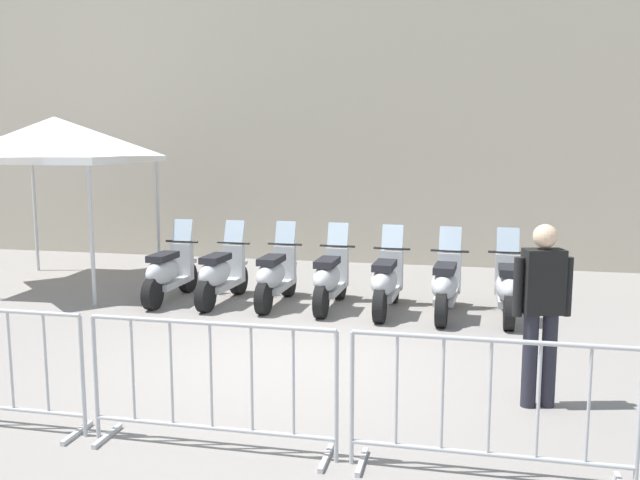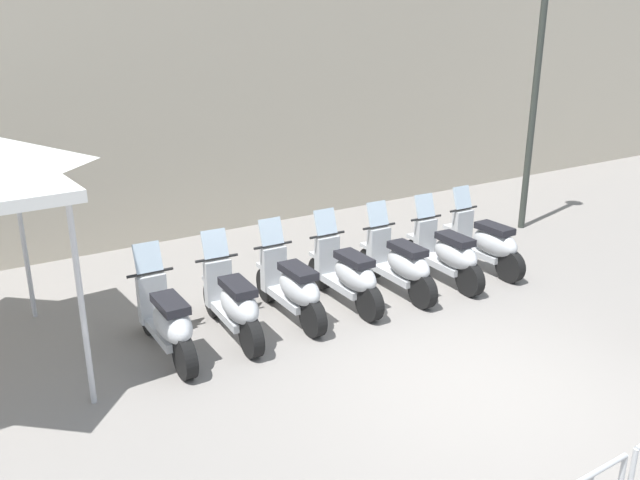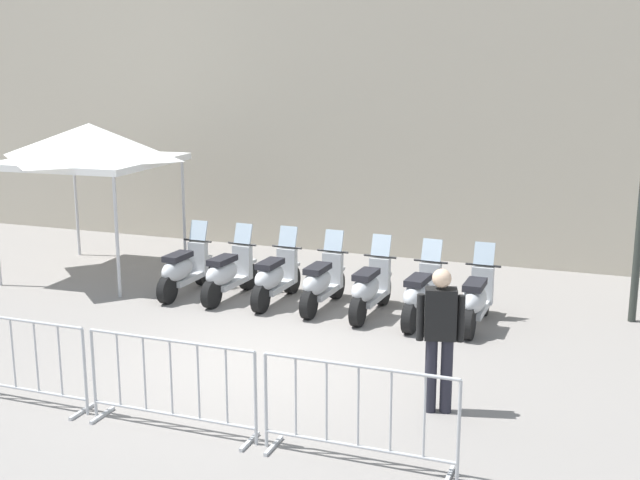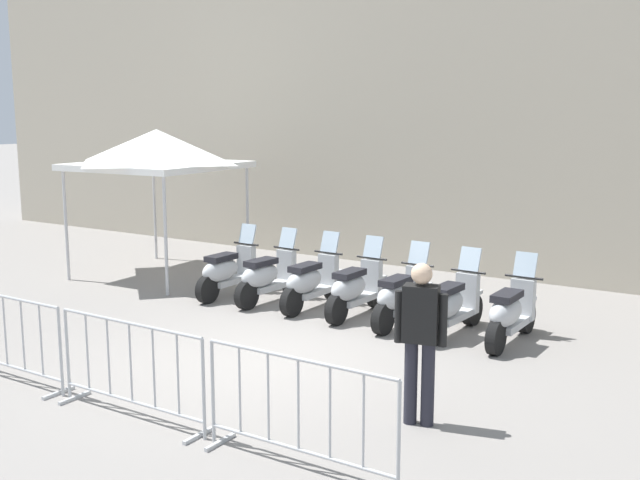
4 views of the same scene
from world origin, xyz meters
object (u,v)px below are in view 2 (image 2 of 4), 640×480
Objects in this scene: street_lamp at (539,56)px; motorcycle_2 at (292,287)px; motorcycle_0 at (167,321)px; motorcycle_3 at (347,275)px; motorcycle_5 at (446,254)px; motorcycle_1 at (233,304)px; motorcycle_4 at (399,264)px; motorcycle_6 at (485,243)px.

motorcycle_2 is at bearing -171.97° from street_lamp.
motorcycle_3 is (2.56, -0.07, 0.00)m from motorcycle_0.
motorcycle_5 is at bearing -161.17° from street_lamp.
street_lamp reaches higher than motorcycle_1.
motorcycle_2 is 0.34× the size of street_lamp.
motorcycle_1 and motorcycle_2 have the same top height.
motorcycle_0 is 7.96m from street_lamp.
motorcycle_1 and motorcycle_4 have the same top height.
motorcycle_0 is 1.00× the size of motorcycle_1.
motorcycle_2 and motorcycle_5 have the same top height.
motorcycle_3 is at bearing -1.95° from motorcycle_1.
motorcycle_6 is (2.56, -0.21, 0.00)m from motorcycle_3.
motorcycle_6 is at bearing -2.96° from motorcycle_4.
street_lamp is at bearing 13.84° from motorcycle_4.
motorcycle_3 is 1.00× the size of motorcycle_6.
motorcycle_0 is 5.13m from motorcycle_6.
motorcycle_3 is at bearing -4.35° from motorcycle_2.
motorcycle_1 is 1.00× the size of motorcycle_5.
street_lamp is at bearing 7.06° from motorcycle_1.
motorcycle_0 and motorcycle_5 have the same top height.
street_lamp is at bearing 18.83° from motorcycle_5.
motorcycle_4 is (1.70, -0.19, 0.00)m from motorcycle_2.
motorcycle_2 and motorcycle_3 have the same top height.
motorcycle_0 and motorcycle_3 have the same top height.
motorcycle_3 is 0.34× the size of street_lamp.
motorcycle_4 is (3.41, -0.19, 0.00)m from motorcycle_0.
motorcycle_5 is at bearing -6.29° from motorcycle_4.
motorcycle_1 is (0.85, -0.01, 0.00)m from motorcycle_0.
motorcycle_1 is 4.28m from motorcycle_6.
motorcycle_3 and motorcycle_5 have the same top height.
motorcycle_1 and motorcycle_6 have the same top height.
motorcycle_1 and motorcycle_5 have the same top height.
motorcycle_5 is at bearing -4.57° from motorcycle_1.
motorcycle_0 is 0.85m from motorcycle_1.
motorcycle_3 is at bearing 175.33° from motorcycle_6.
motorcycle_0 is 1.00× the size of motorcycle_2.
motorcycle_1 is 0.34× the size of street_lamp.
motorcycle_4 is (2.56, -0.18, 0.00)m from motorcycle_1.
motorcycle_2 is 1.00× the size of motorcycle_4.
motorcycle_2 and motorcycle_6 have the same top height.
street_lamp reaches higher than motorcycle_3.
motorcycle_0 and motorcycle_4 have the same top height.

